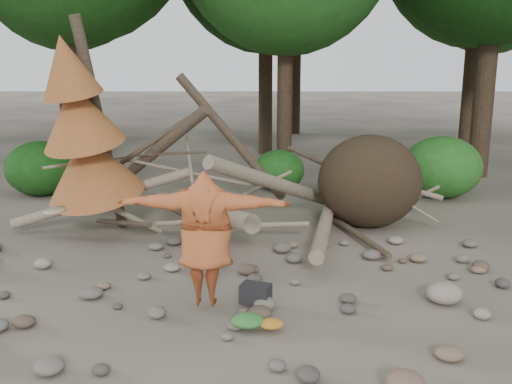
{
  "coord_description": "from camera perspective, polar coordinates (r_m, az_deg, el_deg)",
  "views": [
    {
      "loc": [
        0.25,
        -7.52,
        3.48
      ],
      "look_at": [
        0.21,
        1.5,
        1.4
      ],
      "focal_mm": 40.0,
      "sensor_mm": 36.0,
      "label": 1
    }
  ],
  "objects": [
    {
      "name": "ground",
      "position": [
        8.29,
        -1.51,
        -11.84
      ],
      "size": [
        120.0,
        120.0,
        0.0
      ],
      "primitive_type": "plane",
      "color": "#514C44",
      "rests_on": "ground"
    },
    {
      "name": "deadfall_pile",
      "position": [
        12.15,
        8.64,
        0.83
      ],
      "size": [
        8.55,
        5.24,
        3.3
      ],
      "color": "#332619",
      "rests_on": "ground"
    },
    {
      "name": "dead_conifer",
      "position": [
        11.48,
        -16.85,
        5.59
      ],
      "size": [
        2.06,
        2.16,
        4.35
      ],
      "color": "#4C3F30",
      "rests_on": "ground"
    },
    {
      "name": "bush_left",
      "position": [
        16.04,
        -20.75,
        2.23
      ],
      "size": [
        1.8,
        1.8,
        1.44
      ],
      "primitive_type": "ellipsoid",
      "color": "#164512",
      "rests_on": "ground"
    },
    {
      "name": "bush_mid",
      "position": [
        15.6,
        2.29,
        2.19
      ],
      "size": [
        1.4,
        1.4,
        1.12
      ],
      "primitive_type": "ellipsoid",
      "color": "#1E5719",
      "rests_on": "ground"
    },
    {
      "name": "bush_right",
      "position": [
        15.51,
        18.12,
        2.39
      ],
      "size": [
        2.0,
        2.0,
        1.6
      ],
      "primitive_type": "ellipsoid",
      "color": "#266720",
      "rests_on": "ground"
    },
    {
      "name": "frisbee_thrower",
      "position": [
        8.04,
        -5.11,
        -4.65
      ],
      "size": [
        3.26,
        1.18,
        1.94
      ],
      "color": "#AD5027",
      "rests_on": "ground"
    },
    {
      "name": "backpack",
      "position": [
        8.38,
        -0.03,
        -10.51
      ],
      "size": [
        0.49,
        0.4,
        0.28
      ],
      "primitive_type": "cube",
      "rotation": [
        0.0,
        0.0,
        -0.33
      ],
      "color": "black",
      "rests_on": "ground"
    },
    {
      "name": "cloth_green",
      "position": [
        7.73,
        -0.85,
        -13.08
      ],
      "size": [
        0.44,
        0.37,
        0.17
      ],
      "primitive_type": "ellipsoid",
      "color": "#2F712D",
      "rests_on": "ground"
    },
    {
      "name": "cloth_orange",
      "position": [
        7.71,
        1.52,
        -13.37
      ],
      "size": [
        0.33,
        0.27,
        0.12
      ],
      "primitive_type": "ellipsoid",
      "color": "#BC7320",
      "rests_on": "ground"
    },
    {
      "name": "boulder_front_right",
      "position": [
        6.61,
        14.66,
        -17.97
      ],
      "size": [
        0.43,
        0.38,
        0.26
      ],
      "primitive_type": "ellipsoid",
      "color": "brown",
      "rests_on": "ground"
    },
    {
      "name": "boulder_mid_right",
      "position": [
        8.92,
        18.3,
        -9.57
      ],
      "size": [
        0.53,
        0.47,
        0.32
      ],
      "primitive_type": "ellipsoid",
      "color": "gray",
      "rests_on": "ground"
    }
  ]
}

